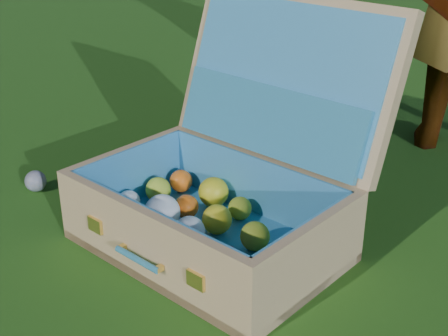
{
  "coord_description": "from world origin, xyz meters",
  "views": [
    {
      "loc": [
        0.59,
        -1.09,
        0.8
      ],
      "look_at": [
        -0.04,
        0.08,
        0.18
      ],
      "focal_mm": 50.0,
      "sensor_mm": 36.0,
      "label": 1
    }
  ],
  "objects": [
    {
      "name": "ground",
      "position": [
        0.0,
        0.0,
        0.0
      ],
      "size": [
        60.0,
        60.0,
        0.0
      ],
      "primitive_type": "plane",
      "color": "#215114",
      "rests_on": "ground"
    },
    {
      "name": "suitcase",
      "position": [
        -0.02,
        0.09,
        0.16
      ],
      "size": [
        0.71,
        0.69,
        0.55
      ],
      "rotation": [
        0.0,
        0.0,
        -0.24
      ],
      "color": "tan",
      "rests_on": "ground"
    },
    {
      "name": "stray_ball",
      "position": [
        -0.61,
        0.03,
        0.03
      ],
      "size": [
        0.06,
        0.06,
        0.06
      ],
      "primitive_type": "sphere",
      "color": "#385592",
      "rests_on": "ground"
    }
  ]
}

